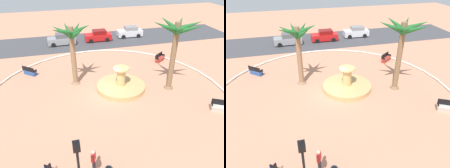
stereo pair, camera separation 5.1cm
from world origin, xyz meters
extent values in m
plane|color=tan|center=(0.00, 0.00, 0.00)|extent=(80.00, 80.00, 0.00)
torus|color=silver|center=(0.00, 0.00, 0.10)|extent=(22.40, 22.40, 0.20)
cube|color=#424247|center=(0.00, 15.60, 0.01)|extent=(48.00, 8.00, 0.03)
cylinder|color=tan|center=(1.49, 0.84, 0.23)|extent=(4.71, 4.71, 0.45)
cylinder|color=#19567F|center=(1.49, 0.84, 0.19)|extent=(4.14, 4.14, 0.34)
cylinder|color=tan|center=(1.49, 0.84, 1.30)|extent=(0.85, 0.85, 1.69)
cylinder|color=#E0B370|center=(1.49, 0.84, 2.20)|extent=(1.51, 1.51, 0.12)
cylinder|color=brown|center=(6.08, -0.21, 3.22)|extent=(0.49, 0.49, 6.43)
cone|color=brown|center=(6.08, -0.21, 0.25)|extent=(0.94, 0.94, 0.50)
cone|color=#1E6028|center=(7.14, -0.36, 6.12)|extent=(2.35, 0.86, 1.17)
cone|color=#1E6028|center=(6.75, 0.59, 6.06)|extent=(1.90, 2.11, 1.28)
cone|color=#1E6028|center=(5.79, 0.81, 6.09)|extent=(1.16, 2.36, 1.21)
cone|color=#1E6028|center=(5.09, 0.11, 6.04)|extent=(2.34, 1.25, 1.31)
cone|color=#1E6028|center=(5.10, -0.63, 6.10)|extent=(2.33, 1.41, 1.19)
cone|color=#1E6028|center=(5.76, -1.19, 6.01)|extent=(1.24, 2.33, 1.37)
cone|color=#1E6028|center=(6.73, -1.02, 6.02)|extent=(1.88, 2.12, 1.34)
cylinder|color=#8E6B4C|center=(-2.65, 2.98, 2.91)|extent=(0.50, 0.50, 5.82)
cone|color=#8E6B4C|center=(-2.65, 2.98, 0.25)|extent=(0.95, 0.95, 0.50)
cone|color=#1E6028|center=(-1.77, 3.06, 5.51)|extent=(1.98, 0.72, 1.13)
cone|color=#1E6028|center=(-2.15, 3.63, 5.37)|extent=(1.60, 1.85, 1.38)
cone|color=#1E6028|center=(-2.89, 3.78, 5.41)|extent=(1.09, 1.99, 1.31)
cone|color=#1E6028|center=(-3.44, 3.26, 5.43)|extent=(2.00, 1.16, 1.29)
cone|color=#1E6028|center=(-3.47, 2.65, 5.54)|extent=(2.01, 1.24, 1.09)
cone|color=#1E6028|center=(-2.92, 2.17, 5.47)|extent=(1.14, 2.01, 1.22)
cone|color=#1E6028|center=(-2.20, 2.31, 5.35)|extent=(1.51, 1.88, 1.41)
cube|color=black|center=(-5.43, -7.36, 0.59)|extent=(0.41, 0.33, 0.24)
cube|color=beige|center=(8.47, -4.76, 0.45)|extent=(1.64, 1.22, 0.12)
cube|color=black|center=(8.58, -4.57, 0.75)|extent=(1.43, 0.85, 0.50)
cube|color=#B6ADA0|center=(8.47, -4.76, 0.20)|extent=(1.51, 1.12, 0.39)
cube|color=black|center=(7.82, -4.39, 0.59)|extent=(0.29, 0.43, 0.24)
cube|color=#B73D33|center=(8.04, 5.83, 0.45)|extent=(1.59, 1.34, 0.12)
cube|color=black|center=(7.91, 6.00, 0.75)|extent=(1.34, 1.00, 0.50)
cube|color=#9C342B|center=(8.04, 5.83, 0.20)|extent=(1.46, 1.24, 0.39)
cube|color=black|center=(8.65, 6.27, 0.59)|extent=(0.33, 0.41, 0.24)
cube|color=black|center=(7.43, 5.39, 0.59)|extent=(0.33, 0.41, 0.24)
cube|color=#335BA8|center=(-7.24, 6.18, 0.45)|extent=(1.54, 1.42, 0.12)
cube|color=black|center=(-7.37, 6.02, 0.75)|extent=(1.27, 1.10, 0.50)
cube|color=#2B4E8F|center=(-7.24, 6.18, 0.20)|extent=(1.42, 1.31, 0.39)
cube|color=black|center=(-7.81, 6.67, 0.59)|extent=(0.35, 0.39, 0.24)
cube|color=black|center=(-6.67, 5.69, 0.59)|extent=(0.35, 0.39, 0.24)
cube|color=black|center=(-3.73, -9.66, 4.16)|extent=(0.32, 0.32, 0.44)
sphere|color=#F2EDCC|center=(-3.73, -9.66, 4.16)|extent=(0.22, 0.22, 0.22)
cone|color=black|center=(-3.73, -9.66, 4.44)|extent=(0.20, 0.20, 0.18)
torus|color=#4C4C51|center=(-2.03, -8.42, 0.70)|extent=(0.46, 0.46, 0.06)
cylinder|color=#33333D|center=(-2.83, -7.87, 0.43)|extent=(0.14, 0.14, 0.86)
cylinder|color=#33333D|center=(-2.75, -7.70, 0.43)|extent=(0.14, 0.14, 0.86)
cube|color=red|center=(-2.79, -7.79, 1.14)|extent=(0.33, 0.39, 0.56)
sphere|color=beige|center=(-2.79, -7.79, 1.54)|extent=(0.22, 0.22, 0.22)
cylinder|color=red|center=(-2.88, -7.98, 1.14)|extent=(0.09, 0.09, 0.53)
cylinder|color=red|center=(-2.69, -7.59, 1.14)|extent=(0.09, 0.09, 0.53)
cube|color=gray|center=(-3.29, 15.01, 0.64)|extent=(4.03, 1.76, 0.90)
cube|color=#545558|center=(-3.09, 15.01, 1.36)|extent=(2.02, 1.48, 0.60)
cube|color=#333D47|center=(-3.99, 15.00, 1.28)|extent=(0.31, 1.36, 0.51)
cylinder|color=black|center=(-4.52, 14.14, 0.32)|extent=(0.64, 0.23, 0.64)
cylinder|color=black|center=(-4.55, 15.84, 0.32)|extent=(0.64, 0.23, 0.64)
cylinder|color=black|center=(-2.04, 14.18, 0.32)|extent=(0.64, 0.23, 0.64)
cylinder|color=black|center=(-2.07, 15.88, 0.32)|extent=(0.64, 0.23, 0.64)
cube|color=red|center=(2.21, 15.31, 0.64)|extent=(4.02, 1.74, 0.90)
cube|color=maroon|center=(2.41, 15.31, 1.36)|extent=(2.01, 1.46, 0.60)
cube|color=#333D47|center=(1.51, 15.32, 1.28)|extent=(0.31, 1.36, 0.51)
cylinder|color=black|center=(0.96, 14.47, 0.32)|extent=(0.64, 0.23, 0.64)
cylinder|color=black|center=(0.97, 16.17, 0.32)|extent=(0.64, 0.23, 0.64)
cylinder|color=black|center=(3.44, 14.45, 0.32)|extent=(0.64, 0.23, 0.64)
cylinder|color=black|center=(3.45, 16.15, 0.32)|extent=(0.64, 0.23, 0.64)
cube|color=silver|center=(7.54, 16.00, 0.64)|extent=(4.05, 1.83, 0.90)
cube|color=gray|center=(7.74, 15.99, 1.36)|extent=(2.05, 1.51, 0.60)
cube|color=#333D47|center=(6.84, 16.02, 1.28)|extent=(0.34, 1.37, 0.51)
cylinder|color=black|center=(6.27, 15.19, 0.32)|extent=(0.65, 0.24, 0.64)
cylinder|color=black|center=(6.33, 16.89, 0.32)|extent=(0.65, 0.24, 0.64)
cylinder|color=black|center=(8.75, 15.10, 0.32)|extent=(0.65, 0.24, 0.64)
cylinder|color=black|center=(8.81, 16.80, 0.32)|extent=(0.65, 0.24, 0.64)
camera|label=1|loc=(-3.94, -16.38, 11.05)|focal=34.61mm
camera|label=2|loc=(-3.89, -16.40, 11.05)|focal=34.61mm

